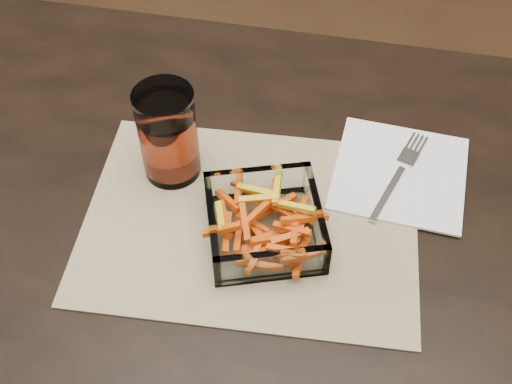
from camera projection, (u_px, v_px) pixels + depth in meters
The scene contains 6 objects.
dining_table at pixel (293, 276), 0.92m from camera, with size 1.60×0.90×0.75m.
placemat at pixel (250, 221), 0.87m from camera, with size 0.45×0.33×0.00m, color tan.
glass_bowl at pixel (264, 224), 0.84m from camera, with size 0.18×0.18×0.06m.
tumbler at pixel (168, 137), 0.88m from camera, with size 0.08×0.08×0.14m.
napkin at pixel (400, 173), 0.92m from camera, with size 0.18×0.18×0.00m, color white.
fork at pixel (400, 172), 0.92m from camera, with size 0.07×0.18×0.00m.
Camera 1 is at (0.04, -0.49, 1.45)m, focal length 45.00 mm.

